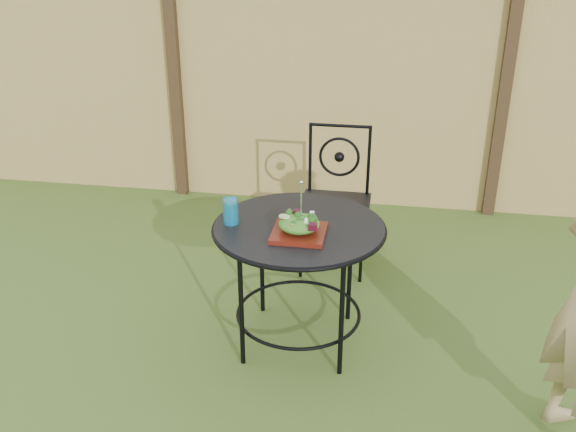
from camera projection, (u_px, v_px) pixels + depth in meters
The scene contains 8 objects.
ground at pixel (287, 355), 3.54m from camera, with size 60.00×60.00×0.00m, color #2E4917.
fence at pixel (334, 91), 5.11m from camera, with size 8.00×0.12×1.90m.
patio_table at pixel (299, 249), 3.43m from camera, with size 0.92×0.92×0.72m.
patio_chair at pixel (336, 195), 4.31m from camera, with size 0.46×0.46×0.95m.
salad_plate at pixel (299, 233), 3.26m from camera, with size 0.27×0.27×0.02m, color #431409.
salad at pixel (299, 224), 3.24m from camera, with size 0.21×0.21×0.08m, color #235614.
fork at pixel (301, 200), 3.18m from camera, with size 0.01×0.01×0.18m, color silver.
drinking_glass at pixel (231, 211), 3.37m from camera, with size 0.08×0.08×0.14m, color #0C668B.
Camera 1 is at (0.49, -2.85, 2.18)m, focal length 40.00 mm.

